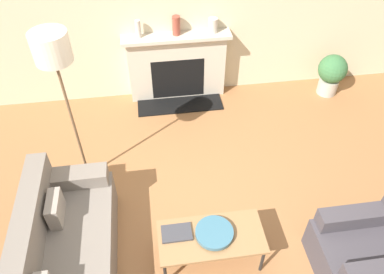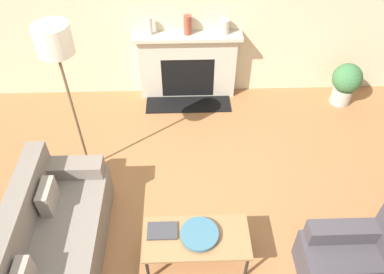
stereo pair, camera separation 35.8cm
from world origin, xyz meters
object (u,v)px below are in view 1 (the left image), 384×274
object	(u,v)px
floor_lamp	(56,64)
fireplace	(177,68)
bowl	(214,233)
mantel_vase_left	(138,29)
armchair_near	(369,252)
couch	(64,263)
potted_plant	(332,73)
coffee_table	(211,238)
mantel_vase_center_left	(176,26)
mantel_vase_center_right	(213,25)
book	(177,233)

from	to	relation	value
floor_lamp	fireplace	bearing A→B (deg)	48.64
bowl	mantel_vase_left	world-z (taller)	mantel_vase_left
fireplace	armchair_near	size ratio (longest dim) A/B	1.76
floor_lamp	mantel_vase_left	world-z (taller)	floor_lamp
couch	potted_plant	distance (m)	4.58
armchair_near	coffee_table	distance (m)	1.55
armchair_near	floor_lamp	world-z (taller)	floor_lamp
couch	coffee_table	world-z (taller)	couch
mantel_vase_left	mantel_vase_center_left	world-z (taller)	mantel_vase_center_left
mantel_vase_center_left	mantel_vase_left	bearing A→B (deg)	180.00
mantel_vase_center_left	potted_plant	distance (m)	2.51
mantel_vase_center_right	couch	bearing A→B (deg)	-123.78
floor_lamp	mantel_vase_center_left	distance (m)	2.07
coffee_table	potted_plant	world-z (taller)	potted_plant
mantel_vase_center_left	potted_plant	world-z (taller)	mantel_vase_center_left
bowl	mantel_vase_left	bearing A→B (deg)	101.35
coffee_table	potted_plant	bearing A→B (deg)	47.59
armchair_near	coffee_table	world-z (taller)	armchair_near
coffee_table	mantel_vase_center_right	xyz separation A→B (m)	(0.50, 2.84, 0.78)
mantel_vase_left	bowl	bearing A→B (deg)	-78.65
potted_plant	book	bearing A→B (deg)	-137.09
bowl	mantel_vase_center_left	distance (m)	2.93
book	mantel_vase_center_left	bearing A→B (deg)	83.56
book	mantel_vase_center_right	world-z (taller)	mantel_vase_center_right
couch	floor_lamp	bearing A→B (deg)	-3.74
couch	armchair_near	bearing A→B (deg)	-95.72
fireplace	mantel_vase_left	xyz separation A→B (m)	(-0.52, 0.02, 0.66)
floor_lamp	potted_plant	world-z (taller)	floor_lamp
armchair_near	mantel_vase_center_left	world-z (taller)	mantel_vase_center_left
coffee_table	mantel_vase_left	xyz separation A→B (m)	(-0.54, 2.84, 0.80)
coffee_table	bowl	world-z (taller)	bowl
floor_lamp	couch	bearing A→B (deg)	-93.74
coffee_table	floor_lamp	distance (m)	2.28
coffee_table	mantel_vase_center_left	xyz separation A→B (m)	(-0.01, 2.84, 0.81)
armchair_near	mantel_vase_center_right	distance (m)	3.44
mantel_vase_left	coffee_table	bearing A→B (deg)	-79.27
couch	book	bearing A→B (deg)	-83.97
bowl	armchair_near	bearing A→B (deg)	-13.14
potted_plant	mantel_vase_center_left	bearing A→B (deg)	173.22
book	floor_lamp	distance (m)	2.03
couch	mantel_vase_center_left	size ratio (longest dim) A/B	7.21
bowl	mantel_vase_left	xyz separation A→B (m)	(-0.57, 2.83, 0.73)
mantel_vase_center_left	mantel_vase_center_right	xyz separation A→B (m)	(0.51, 0.00, -0.03)
bowl	coffee_table	bearing A→B (deg)	-160.22
floor_lamp	mantel_vase_center_right	xyz separation A→B (m)	(1.84, 1.51, -0.50)
fireplace	book	size ratio (longest dim) A/B	5.19
armchair_near	couch	bearing A→B (deg)	-95.72
bowl	floor_lamp	distance (m)	2.25
mantel_vase_left	fireplace	bearing A→B (deg)	-1.67
bowl	mantel_vase_center_left	bearing A→B (deg)	90.88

